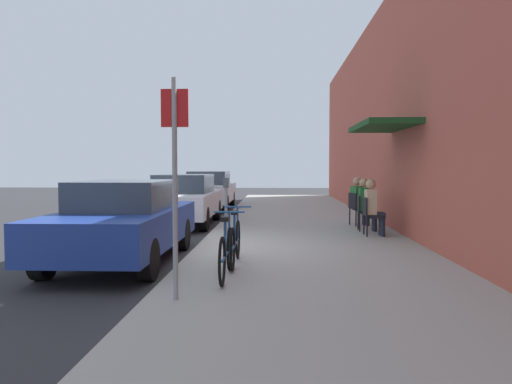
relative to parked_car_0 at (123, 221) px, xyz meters
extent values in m
plane|color=#2D2D30|center=(1.10, 1.10, -0.74)|extent=(60.00, 60.00, 0.00)
cube|color=#9E9B93|center=(3.35, 3.10, -0.68)|extent=(4.50, 32.00, 0.12)
cube|color=#BC5442|center=(5.75, 3.10, 2.37)|extent=(0.30, 32.00, 6.22)
cube|color=#19471E|center=(5.05, 2.70, 1.86)|extent=(1.10, 2.80, 0.12)
cube|color=navy|center=(0.00, -0.03, -0.11)|extent=(1.80, 4.40, 0.62)
cube|color=#333D47|center=(0.00, 0.12, 0.45)|extent=(1.48, 2.11, 0.50)
cylinder|color=black|center=(0.79, 1.33, -0.42)|extent=(0.22, 0.64, 0.64)
cylinder|color=black|center=(-0.79, 1.33, -0.42)|extent=(0.22, 0.64, 0.64)
cylinder|color=black|center=(0.79, -1.40, -0.42)|extent=(0.22, 0.64, 0.64)
cylinder|color=black|center=(-0.79, -1.40, -0.42)|extent=(0.22, 0.64, 0.64)
cube|color=silver|center=(0.00, 5.69, -0.11)|extent=(1.80, 4.40, 0.62)
cube|color=#333D47|center=(0.00, 5.84, 0.46)|extent=(1.48, 2.11, 0.52)
cylinder|color=black|center=(0.79, 7.05, -0.42)|extent=(0.22, 0.64, 0.64)
cylinder|color=black|center=(-0.79, 7.05, -0.42)|extent=(0.22, 0.64, 0.64)
cylinder|color=black|center=(0.79, 4.32, -0.42)|extent=(0.22, 0.64, 0.64)
cylinder|color=black|center=(-0.79, 4.32, -0.42)|extent=(0.22, 0.64, 0.64)
cube|color=silver|center=(0.00, 11.11, -0.09)|extent=(1.80, 4.40, 0.67)
cube|color=#333D47|center=(0.00, 11.26, 0.51)|extent=(1.48, 2.11, 0.52)
cylinder|color=black|center=(0.79, 12.48, -0.42)|extent=(0.22, 0.64, 0.64)
cylinder|color=black|center=(-0.79, 12.48, -0.42)|extent=(0.22, 0.64, 0.64)
cylinder|color=black|center=(0.79, 9.75, -0.42)|extent=(0.22, 0.64, 0.64)
cylinder|color=black|center=(-0.79, 9.75, -0.42)|extent=(0.22, 0.64, 0.64)
cylinder|color=slate|center=(1.55, 2.57, -0.07)|extent=(0.07, 0.07, 1.10)
cube|color=#383D42|center=(1.55, 2.57, 0.59)|extent=(0.12, 0.10, 0.22)
cylinder|color=gray|center=(1.50, -2.85, 0.68)|extent=(0.06, 0.06, 2.60)
cube|color=red|center=(1.50, -2.83, 1.63)|extent=(0.32, 0.02, 0.44)
torus|color=black|center=(1.98, -1.14, -0.29)|extent=(0.04, 0.66, 0.66)
torus|color=black|center=(1.98, -2.19, -0.29)|extent=(0.04, 0.66, 0.66)
cylinder|color=#1E4C8C|center=(1.98, -1.67, -0.29)|extent=(0.04, 1.05, 0.04)
cylinder|color=#1E4C8C|center=(1.98, -1.82, -0.04)|extent=(0.04, 0.04, 0.50)
cube|color=black|center=(1.98, -1.82, 0.23)|extent=(0.10, 0.20, 0.06)
cylinder|color=#1E4C8C|center=(1.98, -1.19, -0.01)|extent=(0.03, 0.03, 0.56)
cylinder|color=#1E4C8C|center=(1.98, -1.19, 0.27)|extent=(0.46, 0.03, 0.03)
torus|color=black|center=(2.03, -0.16, -0.29)|extent=(0.04, 0.66, 0.66)
torus|color=black|center=(2.03, -1.21, -0.29)|extent=(0.04, 0.66, 0.66)
cylinder|color=#1E4C8C|center=(2.03, -0.68, -0.29)|extent=(0.04, 1.05, 0.04)
cylinder|color=#1E4C8C|center=(2.03, -0.83, -0.04)|extent=(0.04, 0.04, 0.50)
cube|color=black|center=(2.03, -0.83, 0.23)|extent=(0.10, 0.20, 0.06)
cylinder|color=#1E4C8C|center=(2.03, -0.21, -0.01)|extent=(0.03, 0.03, 0.56)
cylinder|color=#1E4C8C|center=(2.03, -0.21, 0.27)|extent=(0.46, 0.03, 0.03)
cylinder|color=black|center=(5.09, 2.96, -0.40)|extent=(0.04, 0.04, 0.45)
cylinder|color=black|center=(5.10, 2.58, -0.40)|extent=(0.04, 0.04, 0.45)
cylinder|color=black|center=(4.71, 2.95, -0.40)|extent=(0.04, 0.04, 0.45)
cylinder|color=black|center=(4.72, 2.57, -0.40)|extent=(0.04, 0.04, 0.45)
cube|color=black|center=(4.91, 2.77, -0.16)|extent=(0.45, 0.45, 0.03)
cube|color=black|center=(4.70, 2.76, 0.05)|extent=(0.04, 0.44, 0.40)
cylinder|color=#232838|center=(5.08, 2.87, -0.39)|extent=(0.11, 0.11, 0.47)
cylinder|color=#232838|center=(4.95, 2.87, -0.15)|extent=(0.36, 0.15, 0.14)
cylinder|color=#232838|center=(5.09, 2.67, -0.39)|extent=(0.11, 0.11, 0.47)
cylinder|color=#232838|center=(4.96, 2.67, -0.15)|extent=(0.36, 0.15, 0.14)
cube|color=#CCB28C|center=(4.83, 2.76, 0.15)|extent=(0.23, 0.36, 0.56)
sphere|color=tan|center=(4.83, 2.76, 0.56)|extent=(0.22, 0.22, 0.22)
cylinder|color=black|center=(5.11, 3.83, -0.40)|extent=(0.04, 0.04, 0.45)
cylinder|color=black|center=(5.08, 3.45, -0.40)|extent=(0.04, 0.04, 0.45)
cylinder|color=black|center=(4.73, 3.85, -0.40)|extent=(0.04, 0.04, 0.45)
cylinder|color=black|center=(4.70, 3.48, -0.40)|extent=(0.04, 0.04, 0.45)
cube|color=black|center=(4.91, 3.65, -0.16)|extent=(0.47, 0.47, 0.03)
cube|color=black|center=(4.70, 3.67, 0.05)|extent=(0.06, 0.44, 0.40)
cylinder|color=#232838|center=(5.09, 3.74, -0.39)|extent=(0.11, 0.11, 0.47)
cylinder|color=#232838|center=(4.96, 3.75, -0.15)|extent=(0.37, 0.16, 0.14)
cylinder|color=#232838|center=(5.08, 3.54, -0.39)|extent=(0.11, 0.11, 0.47)
cylinder|color=#232838|center=(4.95, 3.55, -0.15)|extent=(0.37, 0.16, 0.14)
cube|color=#267233|center=(4.83, 3.66, 0.15)|extent=(0.24, 0.37, 0.56)
sphere|color=tan|center=(4.83, 3.66, 0.56)|extent=(0.22, 0.22, 0.22)
cylinder|color=black|center=(5.03, 4.99, -0.40)|extent=(0.04, 0.04, 0.45)
cylinder|color=black|center=(5.14, 4.63, -0.40)|extent=(0.04, 0.04, 0.45)
cylinder|color=black|center=(4.67, 4.88, -0.40)|extent=(0.04, 0.04, 0.45)
cylinder|color=black|center=(4.78, 4.52, -0.40)|extent=(0.04, 0.04, 0.45)
cube|color=black|center=(4.91, 4.75, -0.16)|extent=(0.55, 0.55, 0.03)
cube|color=black|center=(4.71, 4.69, 0.05)|extent=(0.16, 0.43, 0.40)
cylinder|color=#232838|center=(5.05, 4.90, -0.39)|extent=(0.11, 0.11, 0.47)
cylinder|color=#232838|center=(4.92, 4.86, -0.15)|extent=(0.39, 0.24, 0.14)
cylinder|color=#232838|center=(5.11, 4.71, -0.39)|extent=(0.11, 0.11, 0.47)
cylinder|color=#232838|center=(4.98, 4.67, -0.15)|extent=(0.39, 0.24, 0.14)
cube|color=#267233|center=(4.83, 4.73, 0.15)|extent=(0.32, 0.41, 0.56)
sphere|color=tan|center=(4.83, 4.73, 0.56)|extent=(0.22, 0.22, 0.22)
camera|label=1|loc=(2.68, -8.62, 0.95)|focal=35.03mm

